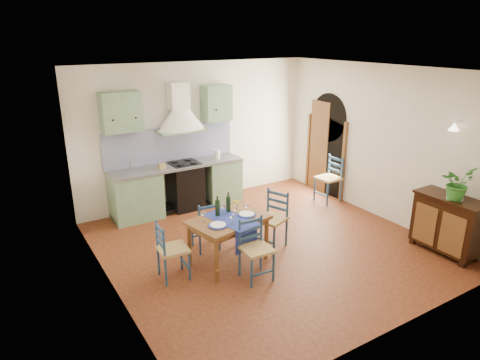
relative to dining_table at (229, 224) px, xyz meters
name	(u,v)px	position (x,y,z in m)	size (l,w,h in m)	color
floor	(267,245)	(0.80, 0.13, -0.64)	(5.00, 5.00, 0.00)	#411A0D
back_wall	(181,156)	(0.33, 2.42, 0.41)	(5.00, 0.96, 2.80)	silver
right_wall	(369,143)	(3.30, 0.41, 0.70)	(0.26, 5.00, 2.80)	silver
left_wall	(106,194)	(-1.70, 0.13, 0.76)	(0.04, 5.00, 2.80)	silver
ceiling	(272,70)	(0.80, 0.13, 2.17)	(5.00, 5.00, 0.01)	silver
dining_table	(229,224)	(0.00, 0.00, 0.00)	(1.26, 0.98, 1.03)	brown
chair_near	(255,249)	(0.10, -0.57, -0.18)	(0.43, 0.43, 0.87)	navy
chair_far	(206,224)	(-0.10, 0.55, -0.20)	(0.42, 0.42, 0.83)	navy
chair_left	(171,250)	(-0.92, 0.03, -0.19)	(0.43, 0.43, 0.86)	navy
chair_right	(272,219)	(0.86, 0.09, -0.16)	(0.56, 0.56, 0.92)	navy
chair_spare	(330,178)	(3.04, 1.12, -0.15)	(0.46, 0.46, 0.94)	navy
sideboard	(448,223)	(3.06, -1.51, -0.13)	(0.50, 1.05, 0.94)	black
potted_plant	(457,183)	(3.02, -1.58, 0.56)	(0.47, 0.40, 0.52)	#2A7425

